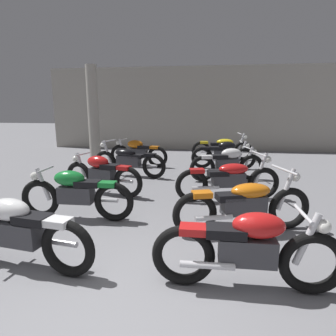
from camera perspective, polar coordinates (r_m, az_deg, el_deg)
The scene contains 14 objects.
ground_plane at distance 2.86m, azimuth -13.24°, elevation -28.96°, with size 60.00×60.00×0.00m, color gray.
back_wall at distance 12.78m, azimuth 4.32°, elevation 11.80°, with size 12.70×0.24×3.60m, color #9E998E.
support_pillar at distance 9.77m, azimuth -14.81°, elevation 10.18°, with size 0.36×0.36×3.20m, color #9E998E.
motorcycle_left_row_0 at distance 3.79m, azimuth -28.00°, elevation -11.15°, with size 1.97×0.50×0.88m.
motorcycle_left_row_1 at distance 4.99m, azimuth -18.17°, elevation -4.85°, with size 1.97×0.48×0.88m.
motorcycle_left_row_2 at distance 6.30m, azimuth -13.18°, elevation -1.10°, with size 1.93×0.69×0.88m.
motorcycle_left_row_3 at distance 7.82m, azimuth -8.02°, elevation 1.59°, with size 2.14×0.75×0.97m.
motorcycle_left_row_4 at distance 9.14m, azimuth -6.08°, elevation 3.20°, with size 1.96×0.53×0.88m.
motorcycle_right_row_0 at distance 3.10m, azimuth 15.83°, elevation -15.35°, with size 1.97×0.48×0.88m.
motorcycle_right_row_1 at distance 4.41m, azimuth 15.18°, elevation -7.00°, with size 2.11×0.90×0.97m.
motorcycle_right_row_2 at distance 5.84m, azimuth 12.20°, elevation -2.15°, with size 2.13×0.84×0.97m.
motorcycle_right_row_3 at distance 7.43m, azimuth 11.95°, elevation 0.95°, with size 1.93×0.71×0.88m.
motorcycle_right_row_4 at distance 8.86m, azimuth 11.17°, elevation 2.77°, with size 1.97×0.48×0.88m.
motorcycle_right_row_5 at distance 10.37m, azimuth 10.91°, elevation 4.08°, with size 2.17×0.68×0.97m.
Camera 1 is at (0.86, -1.99, 1.87)m, focal length 30.21 mm.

